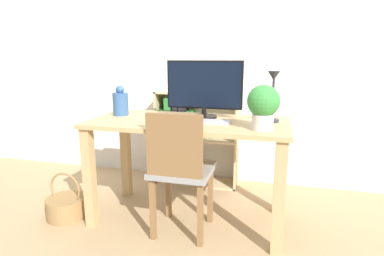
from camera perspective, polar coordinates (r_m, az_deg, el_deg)
name	(u,v)px	position (r m, az deg, el deg)	size (l,w,h in m)	color
ground_plane	(189,218)	(2.54, -0.60, -15.75)	(10.00, 10.00, 0.00)	tan
wall_back	(214,47)	(3.13, 3.88, 14.23)	(8.00, 0.05, 2.60)	silver
desk	(188,140)	(2.32, -0.63, -2.11)	(1.40, 0.68, 0.76)	tan
monitor	(204,87)	(2.36, 2.20, 7.28)	(0.56, 0.19, 0.42)	black
keyboard	(200,121)	(2.22, 1.42, 1.20)	(0.42, 0.13, 0.02)	#B2B2B7
vase	(120,103)	(2.54, -12.60, 4.43)	(0.12, 0.12, 0.23)	#33598C
desk_lamp	(273,92)	(2.22, 14.21, 6.25)	(0.10, 0.19, 0.35)	#2D2D33
potted_plant	(263,105)	(2.01, 12.56, 4.04)	(0.20, 0.20, 0.28)	silver
chair	(180,168)	(2.14, -2.11, -7.13)	(0.40, 0.40, 0.87)	gray
bookshelf	(184,137)	(3.10, -1.44, -1.53)	(0.78, 0.28, 0.89)	#D8BC8C
basket	(67,206)	(2.71, -21.40, -12.78)	(0.30, 0.30, 0.36)	#997547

